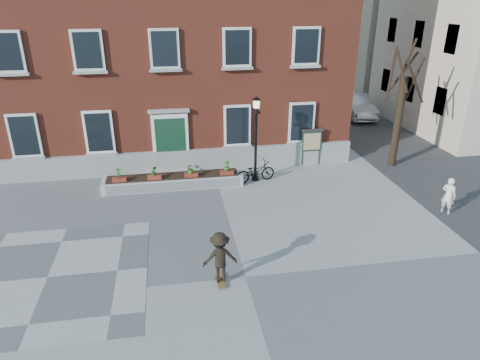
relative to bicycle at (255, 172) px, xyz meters
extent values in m
plane|color=gray|center=(-1.75, -7.11, -0.50)|extent=(100.00, 100.00, 0.00)
cube|color=#545457|center=(-7.75, -6.11, -0.49)|extent=(6.00, 6.00, 0.01)
imported|color=black|center=(0.00, 0.00, 0.00)|extent=(1.99, 1.06, 1.00)
imported|color=silver|center=(9.24, 10.11, 0.30)|extent=(2.09, 4.99, 1.60)
imported|color=white|center=(6.83, -4.28, 0.25)|extent=(0.60, 0.65, 1.50)
cube|color=#943B28|center=(-3.75, 6.89, 5.50)|extent=(18.00, 10.00, 12.00)
cube|color=gray|center=(-3.75, 1.77, 0.05)|extent=(18.00, 0.24, 1.10)
cube|color=#A4A49F|center=(-3.75, 1.64, -0.40)|extent=(2.60, 0.80, 0.20)
cube|color=gray|center=(-3.75, 1.79, -0.20)|extent=(2.20, 0.50, 0.20)
cube|color=white|center=(-3.75, 1.81, 1.15)|extent=(1.70, 0.12, 2.50)
cube|color=#133622|center=(-3.75, 1.76, 1.05)|extent=(1.40, 0.06, 2.30)
cube|color=#9A9995|center=(-3.75, 1.77, 2.55)|extent=(1.90, 0.25, 0.15)
cube|color=silver|center=(-10.15, 1.79, 1.70)|extent=(1.30, 0.10, 2.00)
cube|color=black|center=(-10.15, 1.74, 1.70)|extent=(1.08, 0.04, 1.78)
cube|color=gray|center=(-10.15, 1.73, 0.64)|extent=(1.44, 0.20, 0.12)
cube|color=silver|center=(-10.15, 1.79, 5.30)|extent=(1.30, 0.10, 1.70)
cube|color=black|center=(-10.15, 1.74, 5.30)|extent=(1.08, 0.04, 1.48)
cube|color=#A7A6A1|center=(-10.15, 1.73, 4.39)|extent=(1.44, 0.20, 0.12)
cube|color=white|center=(-6.95, 1.79, 1.70)|extent=(1.30, 0.10, 2.00)
cube|color=black|center=(-6.95, 1.74, 1.70)|extent=(1.08, 0.04, 1.78)
cube|color=#989893|center=(-6.95, 1.73, 0.64)|extent=(1.44, 0.20, 0.12)
cube|color=silver|center=(-6.95, 1.79, 5.30)|extent=(1.30, 0.10, 1.70)
cube|color=black|center=(-6.95, 1.74, 5.30)|extent=(1.08, 0.04, 1.48)
cube|color=#9F9F9A|center=(-6.95, 1.73, 4.39)|extent=(1.44, 0.20, 0.12)
cube|color=silver|center=(-3.75, 1.79, 5.30)|extent=(1.30, 0.10, 1.70)
cube|color=black|center=(-3.75, 1.74, 5.30)|extent=(1.08, 0.04, 1.48)
cube|color=gray|center=(-3.75, 1.73, 4.39)|extent=(1.44, 0.20, 0.12)
cube|color=white|center=(-0.55, 1.79, 1.70)|extent=(1.30, 0.10, 2.00)
cube|color=black|center=(-0.55, 1.74, 1.70)|extent=(1.08, 0.04, 1.78)
cube|color=gray|center=(-0.55, 1.73, 0.64)|extent=(1.44, 0.20, 0.12)
cube|color=white|center=(-0.55, 1.79, 5.30)|extent=(1.30, 0.10, 1.70)
cube|color=black|center=(-0.55, 1.74, 5.30)|extent=(1.08, 0.04, 1.48)
cube|color=#999994|center=(-0.55, 1.73, 4.39)|extent=(1.44, 0.20, 0.12)
cube|color=white|center=(2.65, 1.79, 1.70)|extent=(1.30, 0.10, 2.00)
cube|color=black|center=(2.65, 1.74, 1.70)|extent=(1.08, 0.04, 1.78)
cube|color=#9E9E99|center=(2.65, 1.73, 0.64)|extent=(1.44, 0.20, 0.12)
cube|color=silver|center=(2.65, 1.79, 5.30)|extent=(1.30, 0.10, 1.70)
cube|color=black|center=(2.65, 1.74, 5.30)|extent=(1.08, 0.04, 1.48)
cube|color=#A8A9A3|center=(2.65, 1.73, 4.39)|extent=(1.44, 0.20, 0.12)
cube|color=beige|center=(-3.75, 0.09, -0.25)|extent=(6.20, 1.10, 0.50)
cube|color=#B1B1B1|center=(-3.75, -0.47, -0.25)|extent=(5.80, 0.02, 0.40)
cube|color=black|center=(-3.75, 0.09, 0.00)|extent=(5.80, 0.90, 0.06)
cube|color=maroon|center=(-6.05, -0.16, 0.10)|extent=(0.60, 0.25, 0.20)
imported|color=#27661E|center=(-6.05, -0.16, 0.43)|extent=(0.24, 0.24, 0.45)
cube|color=maroon|center=(-4.55, -0.16, 0.10)|extent=(0.60, 0.25, 0.20)
imported|color=#2A681F|center=(-4.55, -0.16, 0.43)|extent=(0.25, 0.25, 0.45)
cube|color=maroon|center=(-2.95, -0.16, 0.10)|extent=(0.60, 0.25, 0.20)
imported|color=#336D20|center=(-2.95, -0.16, 0.43)|extent=(0.40, 0.40, 0.45)
cube|color=maroon|center=(-1.35, -0.16, 0.10)|extent=(0.60, 0.25, 0.20)
imported|color=#2C691F|center=(-1.35, -0.16, 0.43)|extent=(0.25, 0.25, 0.45)
cylinder|color=black|center=(7.25, 0.89, 1.70)|extent=(0.36, 0.36, 4.40)
cylinder|color=#322316|center=(7.76, 0.89, 3.79)|extent=(0.12, 1.12, 2.23)
cylinder|color=#302015|center=(7.42, 1.41, 4.05)|extent=(1.18, 0.49, 1.97)
cylinder|color=black|center=(6.76, 1.25, 4.05)|extent=(0.88, 1.14, 2.35)
cylinder|color=black|center=(6.95, 0.67, 4.23)|extent=(0.60, 0.77, 1.90)
cylinder|color=black|center=(7.46, 0.26, 3.74)|extent=(1.39, 0.55, 1.95)
cylinder|color=black|center=(7.41, 1.02, 4.87)|extent=(0.43, 0.48, 1.58)
cube|color=#3A3A3D|center=(10.25, 10.89, -0.49)|extent=(8.00, 36.00, 0.01)
cube|color=#BEB399|center=(16.25, 18.89, 6.00)|extent=(10.00, 11.00, 13.00)
cube|color=black|center=(11.29, 3.69, 2.00)|extent=(0.08, 1.00, 1.50)
cube|color=black|center=(11.29, 6.89, 2.00)|extent=(0.08, 1.00, 1.50)
cube|color=black|center=(11.29, 10.09, 2.00)|extent=(0.08, 1.00, 1.50)
cube|color=black|center=(11.29, 3.69, 5.30)|extent=(0.08, 1.00, 1.50)
cube|color=black|center=(11.29, 6.89, 5.30)|extent=(0.08, 1.00, 1.50)
cube|color=black|center=(11.29, 10.09, 5.30)|extent=(0.08, 1.00, 1.50)
cylinder|color=black|center=(0.04, 0.20, -0.40)|extent=(0.32, 0.32, 0.20)
cylinder|color=black|center=(0.04, 0.20, 1.10)|extent=(0.12, 0.12, 3.20)
cone|color=black|center=(0.04, 0.20, 2.85)|extent=(0.40, 0.40, 0.30)
cube|color=#FFEFBB|center=(0.04, 0.20, 3.10)|extent=(0.24, 0.24, 0.34)
cone|color=black|center=(0.04, 0.20, 3.35)|extent=(0.40, 0.40, 0.16)
cylinder|color=#1A3523|center=(2.74, 1.65, 0.40)|extent=(0.08, 0.08, 1.80)
cylinder|color=#183024|center=(3.64, 1.65, 0.40)|extent=(0.08, 0.08, 1.80)
cube|color=#1A3425|center=(3.19, 1.65, 0.75)|extent=(1.00, 0.10, 1.00)
cube|color=beige|center=(3.19, 1.59, 0.75)|extent=(0.85, 0.02, 0.85)
cube|color=#342E2D|center=(3.19, 1.65, 1.32)|extent=(1.10, 0.16, 0.10)
cube|color=brown|center=(-2.54, -7.22, -0.44)|extent=(0.22, 0.78, 0.03)
cylinder|color=black|center=(-2.63, -7.50, -0.47)|extent=(0.03, 0.05, 0.05)
cylinder|color=black|center=(-2.45, -7.50, -0.47)|extent=(0.03, 0.05, 0.05)
cylinder|color=black|center=(-2.63, -6.94, -0.47)|extent=(0.03, 0.05, 0.05)
cylinder|color=black|center=(-2.45, -6.94, -0.47)|extent=(0.03, 0.05, 0.05)
imported|color=black|center=(-2.54, -7.22, 0.38)|extent=(1.06, 0.64, 1.61)
camera|label=1|loc=(-3.74, -17.76, 7.46)|focal=32.00mm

